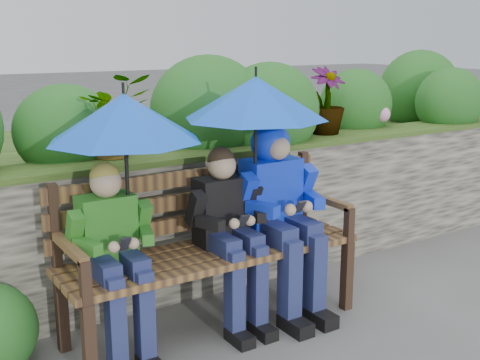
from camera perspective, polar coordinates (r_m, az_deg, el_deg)
ground at (r=4.00m, az=0.80°, el=-13.65°), size 60.00×60.00×0.00m
garden_backdrop at (r=5.08m, az=-9.93°, el=-0.29°), size 8.00×2.87×1.88m
park_bench at (r=3.83m, az=-3.14°, el=-5.55°), size 1.93×0.56×1.02m
boy_left at (r=3.46m, az=-11.85°, el=-6.50°), size 0.47×0.55×1.14m
boy_middle at (r=3.78m, az=-1.06°, el=-4.45°), size 0.48×0.56×1.16m
boy_right at (r=3.96m, az=3.76°, el=-2.15°), size 0.57×0.69×1.27m
umbrella_left at (r=3.37m, az=-10.90°, el=5.82°), size 0.88×0.88×0.84m
umbrella_right at (r=3.76m, az=1.51°, el=7.76°), size 0.91×0.91×0.88m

